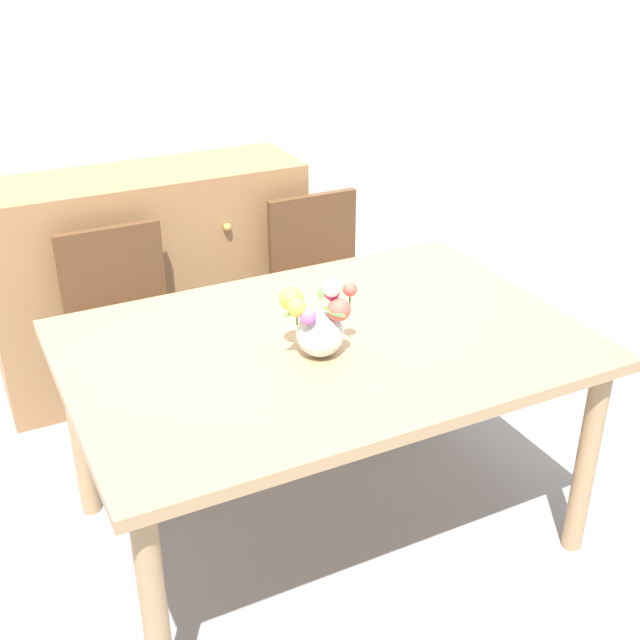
# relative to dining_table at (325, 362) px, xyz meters

# --- Properties ---
(ground_plane) EXTENTS (12.00, 12.00, 0.00)m
(ground_plane) POSITION_rel_dining_table_xyz_m (0.00, 0.00, -0.69)
(ground_plane) COLOR #939399
(back_wall) EXTENTS (7.00, 0.10, 2.80)m
(back_wall) POSITION_rel_dining_table_xyz_m (0.00, 1.60, 0.71)
(back_wall) COLOR silver
(back_wall) RESTS_ON ground_plane
(dining_table) EXTENTS (1.64, 1.11, 0.78)m
(dining_table) POSITION_rel_dining_table_xyz_m (0.00, 0.00, 0.00)
(dining_table) COLOR tan
(dining_table) RESTS_ON ground_plane
(chair_left) EXTENTS (0.42, 0.42, 0.90)m
(chair_left) POSITION_rel_dining_table_xyz_m (-0.45, 0.90, -0.18)
(chair_left) COLOR brown
(chair_left) RESTS_ON ground_plane
(chair_right) EXTENTS (0.42, 0.42, 0.90)m
(chair_right) POSITION_rel_dining_table_xyz_m (0.45, 0.90, -0.18)
(chair_right) COLOR brown
(chair_right) RESTS_ON ground_plane
(dresser) EXTENTS (1.40, 0.47, 1.00)m
(dresser) POSITION_rel_dining_table_xyz_m (-0.22, 1.33, -0.19)
(dresser) COLOR #9E7047
(dresser) RESTS_ON ground_plane
(flower_vase) EXTENTS (0.25, 0.20, 0.26)m
(flower_vase) POSITION_rel_dining_table_xyz_m (-0.06, -0.08, 0.20)
(flower_vase) COLOR silver
(flower_vase) RESTS_ON dining_table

